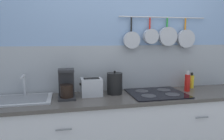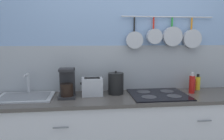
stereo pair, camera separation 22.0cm
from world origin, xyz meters
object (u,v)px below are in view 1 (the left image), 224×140
coffee_maker (66,86)px  kettle (115,83)px  bottle_cooking_wine (187,83)px  bottle_vinegar (191,81)px  bottle_hot_sauce (187,82)px  toaster (91,87)px

coffee_maker → kettle: 0.51m
bottle_cooking_wine → bottle_vinegar: bearing=16.7°
coffee_maker → bottle_vinegar: coffee_maker is taller
kettle → bottle_hot_sauce: size_ratio=1.09×
kettle → bottle_cooking_wine: kettle is taller
coffee_maker → bottle_vinegar: bearing=5.1°
kettle → bottle_cooking_wine: (0.90, 0.05, -0.05)m
kettle → bottle_hot_sauce: (0.83, -0.07, -0.01)m
bottle_cooking_wine → bottle_vinegar: 0.08m
toaster → bottle_vinegar: (1.23, 0.10, -0.01)m
coffee_maker → bottle_cooking_wine: (1.41, 0.11, -0.05)m
bottle_hot_sauce → toaster: bearing=177.7°
toaster → kettle: size_ratio=0.92×
toaster → bottle_cooking_wine: size_ratio=1.48×
coffee_maker → kettle: (0.51, 0.06, -0.01)m
toaster → bottle_hot_sauce: size_ratio=0.99×
kettle → bottle_hot_sauce: 0.83m
bottle_cooking_wine → toaster: bearing=-176.2°
kettle → bottle_vinegar: bearing=4.4°
coffee_maker → toaster: size_ratio=1.27×
toaster → bottle_vinegar: size_ratio=1.25×
bottle_hot_sauce → bottle_cooking_wine: size_ratio=1.49×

